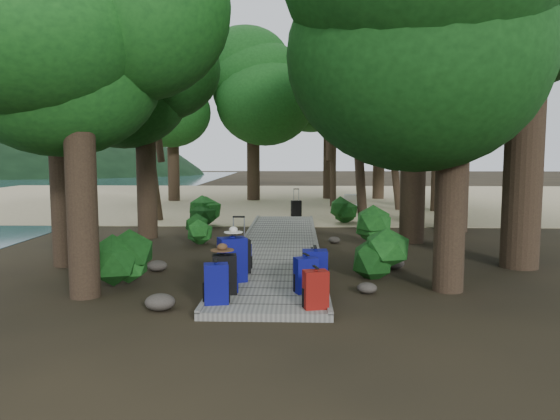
# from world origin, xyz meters

# --- Properties ---
(ground) EXTENTS (120.00, 120.00, 0.00)m
(ground) POSITION_xyz_m (0.00, 0.00, 0.00)
(ground) COLOR #2D2416
(ground) RESTS_ON ground
(sand_beach) EXTENTS (40.00, 22.00, 0.02)m
(sand_beach) POSITION_xyz_m (0.00, 16.00, 0.01)
(sand_beach) COLOR tan
(sand_beach) RESTS_ON ground
(boardwalk) EXTENTS (2.00, 12.00, 0.12)m
(boardwalk) POSITION_xyz_m (0.00, 1.00, 0.06)
(boardwalk) COLOR gray
(boardwalk) RESTS_ON ground
(backpack_left_a) EXTENTS (0.41, 0.32, 0.68)m
(backpack_left_a) POSITION_xyz_m (-0.76, -4.48, 0.46)
(backpack_left_a) COLOR #070870
(backpack_left_a) RESTS_ON boardwalk
(backpack_left_b) EXTENTS (0.43, 0.34, 0.72)m
(backpack_left_b) POSITION_xyz_m (-0.71, -3.89, 0.48)
(backpack_left_b) COLOR black
(backpack_left_b) RESTS_ON boardwalk
(backpack_left_c) EXTENTS (0.57, 0.50, 0.88)m
(backpack_left_c) POSITION_xyz_m (-0.68, -3.04, 0.56)
(backpack_left_c) COLOR #070870
(backpack_left_c) RESTS_ON boardwalk
(backpack_left_d) EXTENTS (0.37, 0.27, 0.54)m
(backpack_left_d) POSITION_xyz_m (-0.62, -1.97, 0.39)
(backpack_left_d) COLOR #070870
(backpack_left_d) RESTS_ON boardwalk
(backpack_right_a) EXTENTS (0.40, 0.33, 0.63)m
(backpack_right_a) POSITION_xyz_m (0.75, -4.68, 0.43)
(backpack_right_a) COLOR maroon
(backpack_right_a) RESTS_ON boardwalk
(backpack_right_b) EXTENTS (0.43, 0.36, 0.65)m
(backpack_right_b) POSITION_xyz_m (0.62, -3.77, 0.44)
(backpack_right_b) COLOR #070870
(backpack_right_b) RESTS_ON boardwalk
(backpack_right_c) EXTENTS (0.43, 0.31, 0.72)m
(backpack_right_c) POSITION_xyz_m (0.78, -3.42, 0.48)
(backpack_right_c) COLOR #070870
(backpack_right_c) RESTS_ON boardwalk
(backpack_right_d) EXTENTS (0.35, 0.25, 0.53)m
(backpack_right_d) POSITION_xyz_m (0.75, -2.54, 0.38)
(backpack_right_d) COLOR #313818
(backpack_right_d) RESTS_ON boardwalk
(duffel_right_khaki) EXTENTS (0.37, 0.54, 0.36)m
(duffel_right_khaki) POSITION_xyz_m (0.73, -2.32, 0.30)
(duffel_right_khaki) COLOR brown
(duffel_right_khaki) RESTS_ON boardwalk
(suitcase_on_boardwalk) EXTENTS (0.47, 0.35, 0.64)m
(suitcase_on_boardwalk) POSITION_xyz_m (-0.64, -2.36, 0.44)
(suitcase_on_boardwalk) COLOR black
(suitcase_on_boardwalk) RESTS_ON boardwalk
(lone_suitcase_on_sand) EXTENTS (0.42, 0.29, 0.59)m
(lone_suitcase_on_sand) POSITION_xyz_m (0.42, 7.94, 0.32)
(lone_suitcase_on_sand) COLOR black
(lone_suitcase_on_sand) RESTS_ON sand_beach
(hat_brown) EXTENTS (0.38, 0.38, 0.12)m
(hat_brown) POSITION_xyz_m (-0.74, -3.89, 0.89)
(hat_brown) COLOR #51351E
(hat_brown) RESTS_ON backpack_left_b
(hat_white) EXTENTS (0.34, 0.34, 0.11)m
(hat_white) POSITION_xyz_m (-0.66, -3.00, 1.06)
(hat_white) COLOR silver
(hat_white) RESTS_ON backpack_left_c
(kayak) EXTENTS (0.74, 2.99, 0.30)m
(kayak) POSITION_xyz_m (-3.21, 10.03, 0.17)
(kayak) COLOR #9E0E0D
(kayak) RESTS_ON sand_beach
(sun_lounger) EXTENTS (0.88, 2.11, 0.66)m
(sun_lounger) POSITION_xyz_m (2.74, 9.82, 0.35)
(sun_lounger) COLOR silver
(sun_lounger) RESTS_ON sand_beach
(tree_right_a) EXTENTS (4.54, 4.54, 7.57)m
(tree_right_a) POSITION_xyz_m (3.12, -3.10, 3.79)
(tree_right_a) COLOR black
(tree_right_a) RESTS_ON ground
(tree_right_c) EXTENTS (5.48, 5.48, 9.49)m
(tree_right_c) POSITION_xyz_m (3.56, 2.11, 4.75)
(tree_right_c) COLOR black
(tree_right_c) RESTS_ON ground
(tree_right_d) EXTENTS (5.65, 5.65, 10.35)m
(tree_right_d) POSITION_xyz_m (5.34, 4.28, 5.17)
(tree_right_d) COLOR black
(tree_right_d) RESTS_ON ground
(tree_right_e) EXTENTS (5.16, 5.16, 9.29)m
(tree_right_e) POSITION_xyz_m (4.53, 6.92, 4.65)
(tree_right_e) COLOR black
(tree_right_e) RESTS_ON ground
(tree_right_f) EXTENTS (5.47, 5.47, 9.76)m
(tree_right_f) POSITION_xyz_m (6.31, 10.05, 4.88)
(tree_right_f) COLOR black
(tree_right_f) RESTS_ON ground
(tree_left_a) EXTENTS (4.34, 4.34, 7.23)m
(tree_left_a) POSITION_xyz_m (-3.09, -3.72, 3.61)
(tree_left_a) COLOR black
(tree_left_a) RESTS_ON ground
(tree_left_b) EXTENTS (4.74, 4.74, 8.53)m
(tree_left_b) POSITION_xyz_m (-4.48, -1.16, 4.27)
(tree_left_b) COLOR black
(tree_left_b) RESTS_ON ground
(tree_left_c) EXTENTS (4.57, 4.57, 7.95)m
(tree_left_c) POSITION_xyz_m (-3.80, 2.68, 3.97)
(tree_left_c) COLOR black
(tree_left_c) RESTS_ON ground
(tree_back_a) EXTENTS (5.37, 5.37, 9.29)m
(tree_back_a) POSITION_xyz_m (-1.79, 15.13, 4.64)
(tree_back_a) COLOR black
(tree_back_a) RESTS_ON ground
(tree_back_b) EXTENTS (5.40, 5.40, 9.64)m
(tree_back_b) POSITION_xyz_m (2.14, 16.22, 4.82)
(tree_back_b) COLOR black
(tree_back_b) RESTS_ON ground
(tree_back_c) EXTENTS (4.77, 4.77, 8.58)m
(tree_back_c) POSITION_xyz_m (4.70, 16.15, 4.29)
(tree_back_c) COLOR black
(tree_back_c) RESTS_ON ground
(tree_back_d) EXTENTS (4.94, 4.94, 8.23)m
(tree_back_d) POSITION_xyz_m (-5.76, 14.60, 4.11)
(tree_back_d) COLOR black
(tree_back_d) RESTS_ON ground
(palm_right_a) EXTENTS (4.46, 4.46, 7.60)m
(palm_right_a) POSITION_xyz_m (2.83, 6.09, 3.80)
(palm_right_a) COLOR #1B4513
(palm_right_a) RESTS_ON ground
(palm_right_b) EXTENTS (4.12, 4.12, 7.97)m
(palm_right_b) POSITION_xyz_m (4.73, 10.74, 3.98)
(palm_right_b) COLOR #1B4513
(palm_right_b) RESTS_ON ground
(palm_right_c) EXTENTS (3.85, 3.85, 6.13)m
(palm_right_c) POSITION_xyz_m (2.27, 11.95, 3.06)
(palm_right_c) COLOR #1B4513
(palm_right_c) RESTS_ON ground
(palm_left_a) EXTENTS (3.92, 3.92, 6.24)m
(palm_left_a) POSITION_xyz_m (-4.71, 6.61, 3.12)
(palm_left_a) COLOR #1B4513
(palm_left_a) RESTS_ON ground
(rock_left_a) EXTENTS (0.47, 0.42, 0.26)m
(rock_left_a) POSITION_xyz_m (-1.63, -4.46, 0.13)
(rock_left_a) COLOR #4C473F
(rock_left_a) RESTS_ON ground
(rock_left_b) EXTENTS (0.40, 0.36, 0.22)m
(rock_left_b) POSITION_xyz_m (-2.39, -1.71, 0.11)
(rock_left_b) COLOR #4C473F
(rock_left_b) RESTS_ON ground
(rock_left_c) EXTENTS (0.56, 0.51, 0.31)m
(rock_left_c) POSITION_xyz_m (-1.26, 0.68, 0.15)
(rock_left_c) COLOR #4C473F
(rock_left_c) RESTS_ON ground
(rock_left_d) EXTENTS (0.31, 0.28, 0.17)m
(rock_left_d) POSITION_xyz_m (-2.27, 2.99, 0.09)
(rock_left_d) COLOR #4C473F
(rock_left_d) RESTS_ON ground
(rock_right_a) EXTENTS (0.34, 0.31, 0.19)m
(rock_right_a) POSITION_xyz_m (1.68, -3.34, 0.09)
(rock_right_a) COLOR #4C473F
(rock_right_a) RESTS_ON ground
(rock_right_b) EXTENTS (0.46, 0.42, 0.25)m
(rock_right_b) POSITION_xyz_m (2.47, -1.33, 0.13)
(rock_right_b) COLOR #4C473F
(rock_right_b) RESTS_ON ground
(rock_right_c) EXTENTS (0.32, 0.29, 0.18)m
(rock_right_c) POSITION_xyz_m (1.46, 1.89, 0.09)
(rock_right_c) COLOR #4C473F
(rock_right_c) RESTS_ON ground
(shrub_left_a) EXTENTS (1.10, 1.10, 0.99)m
(shrub_left_a) POSITION_xyz_m (-2.75, -3.00, 0.50)
(shrub_left_a) COLOR #154617
(shrub_left_a) RESTS_ON ground
(shrub_left_b) EXTENTS (0.85, 0.85, 0.76)m
(shrub_left_b) POSITION_xyz_m (-2.01, 1.50, 0.38)
(shrub_left_b) COLOR #154617
(shrub_left_b) RESTS_ON ground
(shrub_left_c) EXTENTS (1.14, 1.14, 1.03)m
(shrub_left_c) POSITION_xyz_m (-2.53, 4.97, 0.51)
(shrub_left_c) COLOR #154617
(shrub_left_c) RESTS_ON ground
(shrub_right_a) EXTENTS (1.01, 1.01, 0.91)m
(shrub_right_a) POSITION_xyz_m (2.08, -2.10, 0.46)
(shrub_right_a) COLOR #154617
(shrub_right_a) RESTS_ON ground
(shrub_right_b) EXTENTS (1.17, 1.17, 1.05)m
(shrub_right_b) POSITION_xyz_m (2.58, 1.55, 0.53)
(shrub_right_b) COLOR #154617
(shrub_right_b) RESTS_ON ground
(shrub_right_c) EXTENTS (0.90, 0.90, 0.81)m
(shrub_right_c) POSITION_xyz_m (1.98, 5.98, 0.41)
(shrub_right_c) COLOR #154617
(shrub_right_c) RESTS_ON ground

